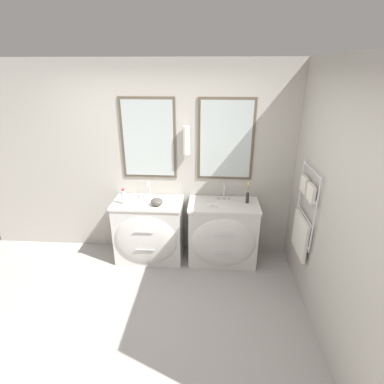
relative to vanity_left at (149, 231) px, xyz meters
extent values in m
plane|color=#9E9993|center=(0.15, -1.37, -0.44)|extent=(16.00, 16.00, 0.00)
cube|color=#B2ADA3|center=(0.15, 0.33, 0.86)|extent=(5.11, 0.06, 2.60)
cube|color=brown|center=(0.00, 0.29, 1.19)|extent=(0.72, 0.02, 1.05)
cube|color=#B2BCBA|center=(0.00, 0.28, 1.19)|extent=(0.65, 0.01, 0.98)
cube|color=brown|center=(1.00, 0.29, 1.19)|extent=(0.72, 0.02, 1.05)
cube|color=#B2BCBA|center=(1.00, 0.28, 1.19)|extent=(0.65, 0.01, 0.98)
cylinder|color=white|center=(0.50, 0.24, 1.19)|extent=(0.09, 0.09, 0.36)
cube|color=silver|center=(0.50, 0.29, 1.19)|extent=(0.05, 0.02, 0.08)
cube|color=#B2ADA3|center=(1.94, -0.62, 0.86)|extent=(0.06, 3.50, 2.60)
cylinder|color=silver|center=(1.87, -0.74, 0.66)|extent=(0.02, 0.02, 0.85)
cylinder|color=silver|center=(1.87, -0.18, 0.66)|extent=(0.02, 0.02, 0.85)
cylinder|color=silver|center=(1.87, -0.46, 1.06)|extent=(0.02, 0.56, 0.02)
cylinder|color=silver|center=(1.87, -0.46, 0.79)|extent=(0.02, 0.56, 0.02)
cylinder|color=silver|center=(1.87, -0.46, 0.53)|extent=(0.02, 0.56, 0.02)
cylinder|color=silver|center=(1.87, -0.46, 0.26)|extent=(0.02, 0.56, 0.02)
cube|color=silver|center=(1.85, -0.46, 0.28)|extent=(0.04, 0.47, 0.45)
cube|color=silver|center=(1.85, -0.58, 0.85)|extent=(0.04, 0.19, 0.18)
cube|color=silver|center=(1.85, -0.33, 0.85)|extent=(0.04, 0.19, 0.18)
cube|color=silver|center=(0.00, 0.03, -0.03)|extent=(0.89, 0.49, 0.82)
ellipsoid|color=silver|center=(0.00, -0.21, -0.03)|extent=(0.82, 0.11, 0.69)
cube|color=silver|center=(0.00, 0.03, 0.40)|extent=(0.91, 0.52, 0.03)
ellipsoid|color=white|center=(0.00, 0.01, 0.38)|extent=(0.44, 0.38, 0.08)
cylinder|color=silver|center=(0.00, -0.28, 0.14)|extent=(0.24, 0.01, 0.01)
cylinder|color=silver|center=(0.00, -0.28, -0.12)|extent=(0.24, 0.01, 0.01)
cube|color=silver|center=(1.00, 0.03, -0.03)|extent=(0.89, 0.49, 0.82)
ellipsoid|color=silver|center=(1.00, -0.21, -0.03)|extent=(0.82, 0.11, 0.69)
cube|color=silver|center=(1.00, 0.03, 0.40)|extent=(0.91, 0.52, 0.03)
ellipsoid|color=white|center=(1.00, 0.01, 0.38)|extent=(0.44, 0.38, 0.08)
cylinder|color=silver|center=(1.00, -0.28, 0.14)|extent=(0.24, 0.01, 0.01)
cylinder|color=silver|center=(1.00, -0.28, -0.12)|extent=(0.24, 0.01, 0.01)
cylinder|color=silver|center=(0.00, 0.17, 0.53)|extent=(0.02, 0.02, 0.23)
cylinder|color=silver|center=(0.00, 0.11, 0.63)|extent=(0.02, 0.12, 0.02)
cylinder|color=silver|center=(-0.07, 0.17, 0.44)|extent=(0.03, 0.03, 0.04)
cylinder|color=silver|center=(0.07, 0.17, 0.44)|extent=(0.03, 0.03, 0.04)
cylinder|color=silver|center=(1.00, 0.17, 0.53)|extent=(0.02, 0.02, 0.23)
cylinder|color=silver|center=(1.00, 0.11, 0.63)|extent=(0.02, 0.12, 0.02)
cylinder|color=silver|center=(0.93, 0.17, 0.44)|extent=(0.03, 0.03, 0.04)
cylinder|color=silver|center=(1.07, 0.17, 0.44)|extent=(0.03, 0.03, 0.04)
cylinder|color=silver|center=(-0.29, -0.05, 0.51)|extent=(0.06, 0.06, 0.18)
cylinder|color=red|center=(-0.29, -0.05, 0.61)|extent=(0.04, 0.04, 0.02)
ellipsoid|color=#4C4742|center=(0.14, -0.07, 0.47)|extent=(0.16, 0.16, 0.10)
cylinder|color=#332D2D|center=(1.30, 0.08, 0.49)|extent=(0.04, 0.04, 0.14)
cylinder|color=#477238|center=(1.30, 0.08, 0.62)|extent=(0.01, 0.01, 0.12)
sphere|color=#E5BF47|center=(1.30, 0.08, 0.68)|extent=(0.04, 0.04, 0.04)
cube|color=white|center=(0.84, -0.06, 0.43)|extent=(0.12, 0.08, 0.02)
ellipsoid|color=#F2E5CC|center=(0.84, -0.06, 0.45)|extent=(0.07, 0.05, 0.02)
camera|label=1|loc=(0.82, -3.50, 2.04)|focal=28.00mm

